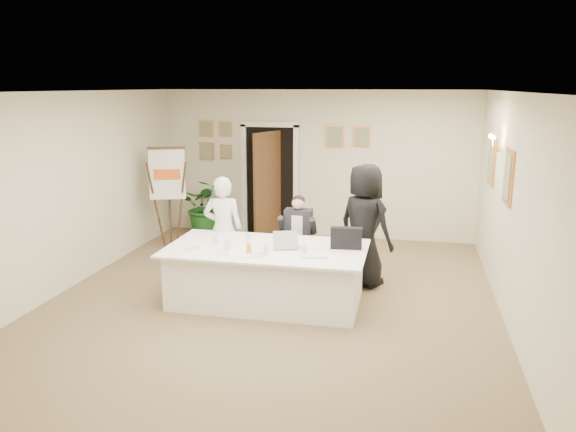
% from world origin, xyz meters
% --- Properties ---
extents(floor, '(7.00, 7.00, 0.00)m').
position_xyz_m(floor, '(0.00, 0.00, 0.00)').
color(floor, brown).
rests_on(floor, ground).
extents(ceiling, '(6.00, 7.00, 0.02)m').
position_xyz_m(ceiling, '(0.00, 0.00, 2.80)').
color(ceiling, white).
rests_on(ceiling, wall_back).
extents(wall_back, '(6.00, 0.10, 2.80)m').
position_xyz_m(wall_back, '(0.00, 3.50, 1.40)').
color(wall_back, beige).
rests_on(wall_back, floor).
extents(wall_front, '(6.00, 0.10, 2.80)m').
position_xyz_m(wall_front, '(0.00, -3.50, 1.40)').
color(wall_front, beige).
rests_on(wall_front, floor).
extents(wall_left, '(0.10, 7.00, 2.80)m').
position_xyz_m(wall_left, '(-3.00, 0.00, 1.40)').
color(wall_left, beige).
rests_on(wall_left, floor).
extents(wall_right, '(0.10, 7.00, 2.80)m').
position_xyz_m(wall_right, '(3.00, 0.00, 1.40)').
color(wall_right, beige).
rests_on(wall_right, floor).
extents(doorway, '(1.14, 0.86, 2.20)m').
position_xyz_m(doorway, '(-0.88, 3.32, 1.04)').
color(doorway, black).
rests_on(doorway, floor).
extents(pictures_back_wall, '(3.40, 0.06, 0.80)m').
position_xyz_m(pictures_back_wall, '(-0.80, 3.47, 1.85)').
color(pictures_back_wall, '#CB8345').
rests_on(pictures_back_wall, wall_back).
extents(pictures_right_wall, '(0.06, 2.20, 0.80)m').
position_xyz_m(pictures_right_wall, '(2.97, 1.20, 1.75)').
color(pictures_right_wall, '#CB8345').
rests_on(pictures_right_wall, wall_right).
extents(wall_sconce, '(0.20, 0.30, 0.24)m').
position_xyz_m(wall_sconce, '(2.90, 1.20, 2.10)').
color(wall_sconce, gold).
rests_on(wall_sconce, wall_right).
extents(conference_table, '(2.65, 1.42, 0.78)m').
position_xyz_m(conference_table, '(-0.06, -0.10, 0.39)').
color(conference_table, white).
rests_on(conference_table, floor).
extents(seated_man, '(0.62, 0.65, 1.29)m').
position_xyz_m(seated_man, '(0.15, 0.97, 0.65)').
color(seated_man, black).
rests_on(seated_man, floor).
extents(flip_chart, '(0.65, 0.50, 1.79)m').
position_xyz_m(flip_chart, '(-2.44, 2.12, 0.83)').
color(flip_chart, black).
rests_on(flip_chart, floor).
extents(standing_man, '(0.63, 0.46, 1.59)m').
position_xyz_m(standing_man, '(-0.90, 0.60, 0.80)').
color(standing_man, silver).
rests_on(standing_man, floor).
extents(standing_woman, '(1.05, 0.95, 1.80)m').
position_xyz_m(standing_woman, '(1.15, 0.90, 0.90)').
color(standing_woman, black).
rests_on(standing_woman, floor).
extents(potted_palm, '(1.15, 1.04, 1.11)m').
position_xyz_m(potted_palm, '(-2.13, 3.20, 0.56)').
color(potted_palm, '#1B511C').
rests_on(potted_palm, floor).
extents(laptop, '(0.40, 0.42, 0.28)m').
position_xyz_m(laptop, '(0.22, -0.05, 0.91)').
color(laptop, '#B7BABC').
rests_on(laptop, conference_table).
extents(laptop_bag, '(0.42, 0.15, 0.29)m').
position_xyz_m(laptop_bag, '(0.99, 0.06, 0.92)').
color(laptop_bag, black).
rests_on(laptop_bag, conference_table).
extents(paper_stack, '(0.35, 0.28, 0.03)m').
position_xyz_m(paper_stack, '(0.63, -0.37, 0.79)').
color(paper_stack, white).
rests_on(paper_stack, conference_table).
extents(plate_left, '(0.25, 0.25, 0.01)m').
position_xyz_m(plate_left, '(-1.01, -0.36, 0.78)').
color(plate_left, white).
rests_on(plate_left, conference_table).
extents(plate_mid, '(0.25, 0.25, 0.01)m').
position_xyz_m(plate_mid, '(-0.55, -0.50, 0.78)').
color(plate_mid, white).
rests_on(plate_mid, conference_table).
extents(plate_near, '(0.29, 0.29, 0.01)m').
position_xyz_m(plate_near, '(-0.09, -0.49, 0.78)').
color(plate_near, white).
rests_on(plate_near, conference_table).
extents(glass_a, '(0.07, 0.07, 0.14)m').
position_xyz_m(glass_a, '(-0.75, -0.15, 0.84)').
color(glass_a, silver).
rests_on(glass_a, conference_table).
extents(glass_b, '(0.06, 0.06, 0.14)m').
position_xyz_m(glass_b, '(0.02, -0.43, 0.84)').
color(glass_b, silver).
rests_on(glass_b, conference_table).
extents(glass_c, '(0.08, 0.08, 0.14)m').
position_xyz_m(glass_c, '(0.49, -0.36, 0.84)').
color(glass_c, silver).
rests_on(glass_c, conference_table).
extents(glass_d, '(0.08, 0.08, 0.14)m').
position_xyz_m(glass_d, '(-0.36, 0.06, 0.84)').
color(glass_d, silver).
rests_on(glass_d, conference_table).
extents(oj_glass, '(0.07, 0.07, 0.13)m').
position_xyz_m(oj_glass, '(-0.20, -0.44, 0.84)').
color(oj_glass, orange).
rests_on(oj_glass, conference_table).
extents(steel_jug, '(0.11, 0.11, 0.11)m').
position_xyz_m(steel_jug, '(-0.53, -0.30, 0.83)').
color(steel_jug, silver).
rests_on(steel_jug, conference_table).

